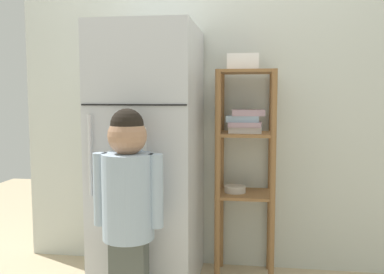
{
  "coord_description": "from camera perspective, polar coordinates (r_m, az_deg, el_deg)",
  "views": [
    {
      "loc": [
        0.36,
        -2.46,
        1.17
      ],
      "look_at": [
        -0.0,
        0.02,
        0.92
      ],
      "focal_mm": 39.49,
      "sensor_mm": 36.0,
      "label": 1
    }
  ],
  "objects": [
    {
      "name": "kitchen_wall_back",
      "position": [
        2.88,
        1.13,
        2.99
      ],
      "size": [
        2.49,
        0.03,
        2.08
      ],
      "primitive_type": "cube",
      "color": "silver",
      "rests_on": "ground"
    },
    {
      "name": "fruit_bin",
      "position": [
        2.66,
        7.01,
        9.75
      ],
      "size": [
        0.19,
        0.15,
        0.1
      ],
      "color": "white",
      "rests_on": "pantry_shelf_unit"
    },
    {
      "name": "child_standing",
      "position": [
        2.15,
        -8.61,
        -7.85
      ],
      "size": [
        0.36,
        0.26,
        1.11
      ],
      "color": "#4E534D",
      "rests_on": "ground"
    },
    {
      "name": "pantry_shelf_unit",
      "position": [
        2.68,
        7.17,
        -1.51
      ],
      "size": [
        0.36,
        0.33,
        1.33
      ],
      "color": "olive",
      "rests_on": "ground"
    },
    {
      "name": "refrigerator",
      "position": [
        2.59,
        -5.74,
        -2.88
      ],
      "size": [
        0.58,
        0.71,
        1.58
      ],
      "color": "silver",
      "rests_on": "ground"
    }
  ]
}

